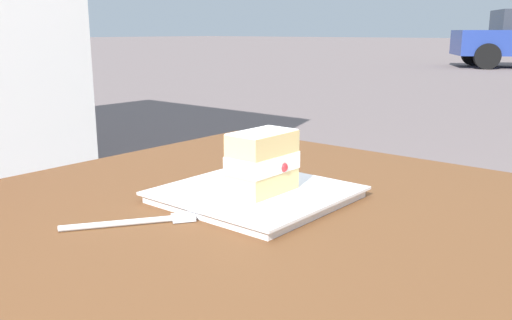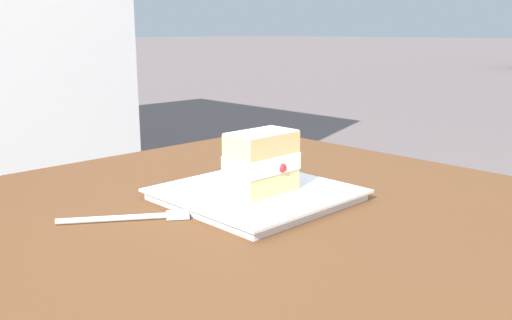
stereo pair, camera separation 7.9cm
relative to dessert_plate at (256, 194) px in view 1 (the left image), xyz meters
The scene contains 3 objects.
dessert_plate is the anchor object (origin of this frame).
cake_slice 0.05m from the dessert_plate, 101.85° to the right, with size 0.10×0.06×0.09m.
dessert_fork 0.18m from the dessert_plate, 165.07° to the left, with size 0.15×0.11×0.01m.
Camera 1 is at (-0.43, -0.40, 1.01)m, focal length 38.43 mm.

